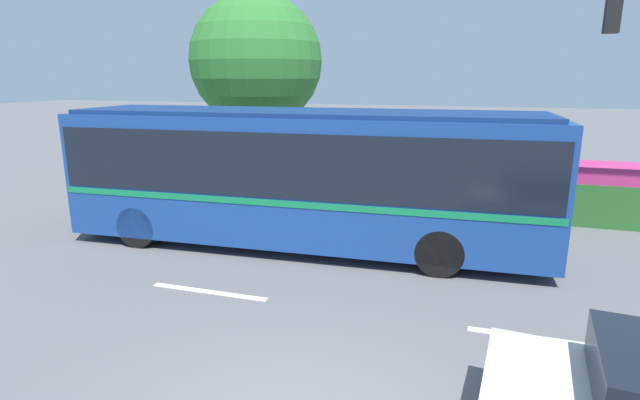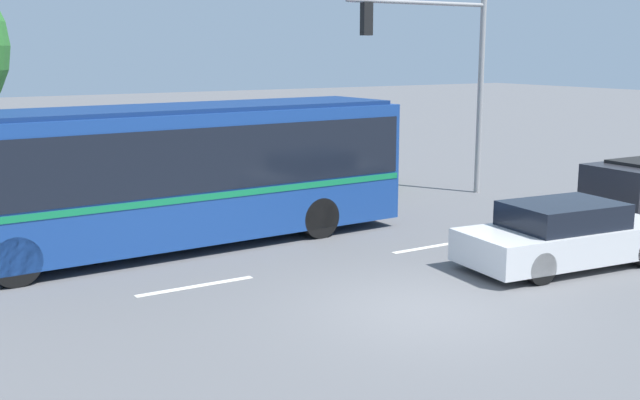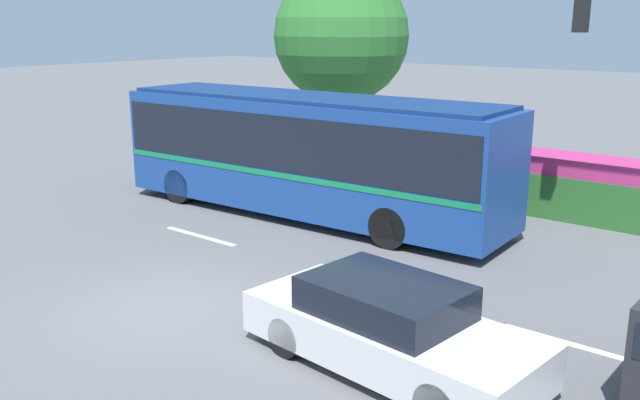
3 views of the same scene
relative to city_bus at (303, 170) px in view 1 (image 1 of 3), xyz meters
name	(u,v)px [view 1 (image 1 of 3)]	position (x,y,z in m)	size (l,w,h in m)	color
city_bus	(303,170)	(0.00, 0.00, 0.00)	(11.36, 3.09, 3.26)	navy
flowering_hedge	(497,188)	(4.56, 4.37, -1.04)	(9.12, 1.46, 1.65)	#286028
street_tree_left	(256,61)	(-4.56, 7.59, 2.76)	(5.16, 5.16, 7.20)	brown
lane_stripe_near	(547,340)	(5.15, -3.17, -1.85)	(2.40, 0.16, 0.01)	silver
lane_stripe_mid	(209,292)	(-0.81, -3.16, -1.85)	(2.40, 0.16, 0.01)	silver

